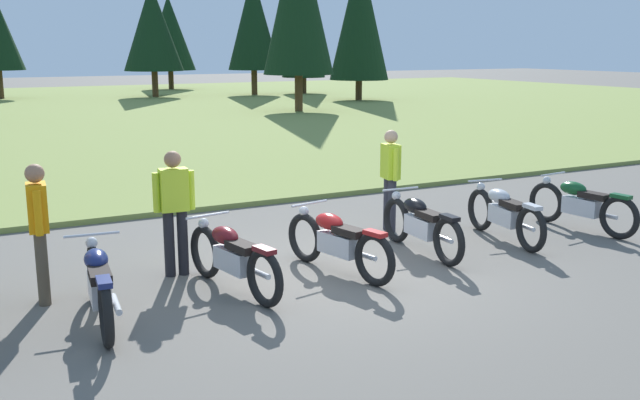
# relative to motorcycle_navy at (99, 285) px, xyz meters

# --- Properties ---
(ground_plane) EXTENTS (140.00, 140.00, 0.00)m
(ground_plane) POSITION_rel_motorcycle_navy_xyz_m (3.21, 0.27, -0.44)
(ground_plane) COLOR #605B54
(grass_moorland) EXTENTS (80.00, 44.00, 0.10)m
(grass_moorland) POSITION_rel_motorcycle_navy_xyz_m (3.21, 26.69, -0.39)
(grass_moorland) COLOR olive
(grass_moorland) RESTS_ON ground
(forest_treeline) EXTENTS (38.46, 24.41, 8.67)m
(forest_treeline) POSITION_rel_motorcycle_navy_xyz_m (6.29, 31.88, 3.81)
(forest_treeline) COLOR #47331E
(forest_treeline) RESTS_ON ground
(motorcycle_navy) EXTENTS (0.62, 2.10, 0.88)m
(motorcycle_navy) POSITION_rel_motorcycle_navy_xyz_m (0.00, 0.00, 0.00)
(motorcycle_navy) COLOR black
(motorcycle_navy) RESTS_ON ground
(motorcycle_maroon) EXTENTS (0.68, 2.09, 0.88)m
(motorcycle_maroon) POSITION_rel_motorcycle_navy_xyz_m (1.68, 0.30, 0.00)
(motorcycle_maroon) COLOR black
(motorcycle_maroon) RESTS_ON ground
(motorcycle_red) EXTENTS (0.72, 2.07, 0.88)m
(motorcycle_red) POSITION_rel_motorcycle_navy_xyz_m (3.18, 0.33, 0.00)
(motorcycle_red) COLOR black
(motorcycle_red) RESTS_ON ground
(motorcycle_black) EXTENTS (0.62, 2.10, 0.88)m
(motorcycle_black) POSITION_rel_motorcycle_navy_xyz_m (4.73, 0.59, 0.00)
(motorcycle_black) COLOR black
(motorcycle_black) RESTS_ON ground
(motorcycle_silver) EXTENTS (0.62, 2.09, 0.88)m
(motorcycle_silver) POSITION_rel_motorcycle_navy_xyz_m (6.31, 0.56, 0.00)
(motorcycle_silver) COLOR black
(motorcycle_silver) RESTS_ON ground
(motorcycle_british_green) EXTENTS (0.62, 2.10, 0.88)m
(motorcycle_british_green) POSITION_rel_motorcycle_navy_xyz_m (7.88, 0.47, 0.00)
(motorcycle_british_green) COLOR black
(motorcycle_british_green) RESTS_ON ground
(rider_near_row_end) EXTENTS (0.55, 0.25, 1.67)m
(rider_near_row_end) POSITION_rel_motorcycle_navy_xyz_m (1.25, 1.26, 0.51)
(rider_near_row_end) COLOR black
(rider_near_row_end) RESTS_ON ground
(rider_with_back_turned) EXTENTS (0.29, 0.54, 1.67)m
(rider_with_back_turned) POSITION_rel_motorcycle_navy_xyz_m (5.07, 1.92, 0.51)
(rider_with_back_turned) COLOR #2D2D38
(rider_with_back_turned) RESTS_ON ground
(rider_checking_bike) EXTENTS (0.26, 0.55, 1.67)m
(rider_checking_bike) POSITION_rel_motorcycle_navy_xyz_m (-0.46, 0.97, 0.51)
(rider_checking_bike) COLOR #4C4233
(rider_checking_bike) RESTS_ON ground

